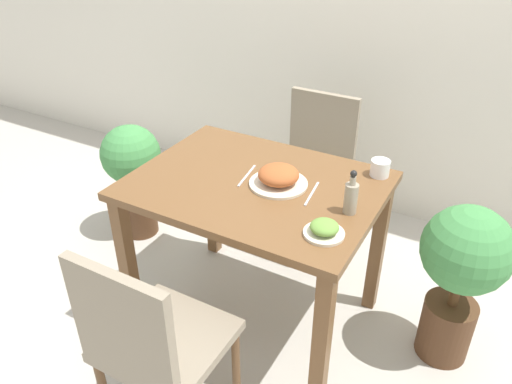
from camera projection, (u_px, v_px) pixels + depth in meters
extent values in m
plane|color=#B7B2A8|center=(256.00, 314.00, 2.53)|extent=(16.00, 16.00, 0.00)
cube|color=silver|center=(367.00, 2.00, 2.83)|extent=(8.00, 0.05, 2.60)
cube|color=brown|center=(256.00, 186.00, 2.14)|extent=(1.05, 0.80, 0.04)
cube|color=brown|center=(128.00, 266.00, 2.28)|extent=(0.06, 0.06, 0.74)
cube|color=brown|center=(321.00, 346.00, 1.88)|extent=(0.06, 0.06, 0.74)
cube|color=brown|center=(212.00, 196.00, 2.80)|extent=(0.06, 0.06, 0.74)
cube|color=brown|center=(377.00, 247.00, 2.40)|extent=(0.06, 0.06, 0.74)
cube|color=gray|center=(167.00, 340.00, 1.82)|extent=(0.42, 0.42, 0.04)
cube|color=gray|center=(122.00, 328.00, 1.55)|extent=(0.40, 0.04, 0.44)
cylinder|color=brown|center=(236.00, 367.00, 2.00)|extent=(0.03, 0.03, 0.41)
cylinder|color=brown|center=(165.00, 333.00, 2.15)|extent=(0.03, 0.03, 0.41)
cube|color=gray|center=(307.00, 181.00, 2.82)|extent=(0.42, 0.42, 0.04)
cube|color=gray|center=(323.00, 130.00, 2.84)|extent=(0.40, 0.04, 0.44)
cylinder|color=brown|center=(264.00, 221.00, 2.88)|extent=(0.03, 0.03, 0.41)
cylinder|color=brown|center=(321.00, 239.00, 2.73)|extent=(0.03, 0.03, 0.41)
cylinder|color=brown|center=(291.00, 193.00, 3.15)|extent=(0.03, 0.03, 0.41)
cylinder|color=brown|center=(345.00, 208.00, 3.00)|extent=(0.03, 0.03, 0.41)
cylinder|color=beige|center=(278.00, 184.00, 2.11)|extent=(0.25, 0.25, 0.01)
ellipsoid|color=#A35128|center=(279.00, 175.00, 2.09)|extent=(0.17, 0.17, 0.07)
cylinder|color=beige|center=(324.00, 233.00, 1.80)|extent=(0.15, 0.15, 0.01)
ellipsoid|color=olive|center=(324.00, 227.00, 1.79)|extent=(0.11, 0.11, 0.05)
cylinder|color=white|center=(380.00, 168.00, 2.16)|extent=(0.08, 0.08, 0.07)
cylinder|color=gray|center=(351.00, 199.00, 1.90)|extent=(0.05, 0.05, 0.12)
cylinder|color=gray|center=(353.00, 181.00, 1.86)|extent=(0.02, 0.02, 0.03)
sphere|color=black|center=(354.00, 174.00, 1.84)|extent=(0.03, 0.03, 0.03)
cube|color=silver|center=(247.00, 176.00, 2.18)|extent=(0.04, 0.20, 0.00)
cube|color=silver|center=(312.00, 194.00, 2.05)|extent=(0.03, 0.19, 0.00)
cylinder|color=#51331E|center=(139.00, 213.00, 3.09)|extent=(0.21, 0.21, 0.26)
cylinder|color=brown|center=(135.00, 188.00, 2.99)|extent=(0.04, 0.04, 0.10)
sphere|color=#428947|center=(131.00, 154.00, 2.87)|extent=(0.35, 0.35, 0.35)
cylinder|color=#51331E|center=(445.00, 328.00, 2.26)|extent=(0.23, 0.23, 0.29)
cylinder|color=brown|center=(455.00, 294.00, 2.15)|extent=(0.04, 0.04, 0.11)
sphere|color=#428947|center=(467.00, 250.00, 2.03)|extent=(0.37, 0.37, 0.37)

